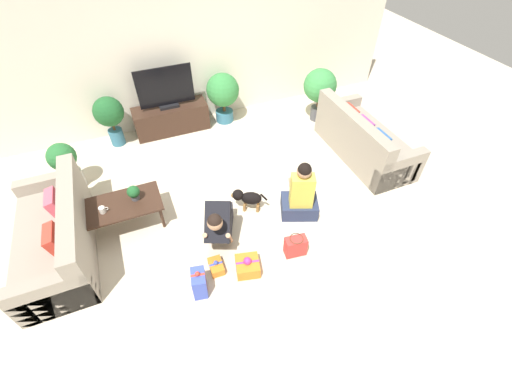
% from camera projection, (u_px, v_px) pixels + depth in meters
% --- Properties ---
extents(ground_plane, '(16.00, 16.00, 0.00)m').
position_uv_depth(ground_plane, '(238.00, 204.00, 5.22)').
color(ground_plane, beige).
extents(wall_back, '(8.40, 0.06, 2.60)m').
position_uv_depth(wall_back, '(184.00, 54.00, 6.05)').
color(wall_back, silver).
rests_on(wall_back, ground_plane).
extents(sofa_left, '(0.85, 1.93, 0.85)m').
position_uv_depth(sofa_left, '(58.00, 237.00, 4.39)').
color(sofa_left, gray).
rests_on(sofa_left, ground_plane).
extents(sofa_right, '(0.85, 1.93, 0.85)m').
position_uv_depth(sofa_right, '(363.00, 140.00, 5.87)').
color(sofa_right, gray).
rests_on(sofa_right, ground_plane).
extents(coffee_table, '(1.09, 0.60, 0.41)m').
position_uv_depth(coffee_table, '(121.00, 207.00, 4.67)').
color(coffee_table, '#382319').
rests_on(coffee_table, ground_plane).
extents(tv_console, '(1.36, 0.46, 0.51)m').
position_uv_depth(tv_console, '(172.00, 119.00, 6.46)').
color(tv_console, '#382319').
rests_on(tv_console, ground_plane).
extents(tv, '(0.99, 0.20, 0.75)m').
position_uv_depth(tv, '(166.00, 90.00, 6.05)').
color(tv, black).
rests_on(tv, tv_console).
extents(potted_plant_back_right, '(0.62, 0.62, 0.97)m').
position_uv_depth(potted_plant_back_right, '(223.00, 93.00, 6.46)').
color(potted_plant_back_right, '#336B84').
rests_on(potted_plant_back_right, ground_plane).
extents(potted_plant_corner_right, '(0.62, 0.62, 1.04)m').
position_uv_depth(potted_plant_corner_right, '(320.00, 87.00, 6.44)').
color(potted_plant_corner_right, '#4C4C51').
rests_on(potted_plant_corner_right, ground_plane).
extents(potted_plant_corner_left, '(0.42, 0.42, 0.80)m').
position_uv_depth(potted_plant_corner_left, '(65.00, 164.00, 5.20)').
color(potted_plant_corner_left, beige).
rests_on(potted_plant_corner_left, ground_plane).
extents(potted_plant_back_left, '(0.51, 0.51, 0.92)m').
position_uv_depth(potted_plant_back_left, '(109.00, 115.00, 5.90)').
color(potted_plant_back_left, '#336B84').
rests_on(potted_plant_back_left, ground_plane).
extents(person_kneeling, '(0.59, 0.85, 0.80)m').
position_uv_depth(person_kneeling, '(219.00, 222.00, 4.51)').
color(person_kneeling, '#23232D').
rests_on(person_kneeling, ground_plane).
extents(person_sitting, '(0.63, 0.59, 0.97)m').
position_uv_depth(person_sitting, '(301.00, 196.00, 4.84)').
color(person_sitting, '#283351').
rests_on(person_sitting, ground_plane).
extents(dog, '(0.49, 0.32, 0.35)m').
position_uv_depth(dog, '(247.00, 198.00, 5.00)').
color(dog, black).
rests_on(dog, ground_plane).
extents(gift_box_a, '(0.18, 0.26, 0.17)m').
position_uv_depth(gift_box_a, '(216.00, 266.00, 4.35)').
color(gift_box_a, orange).
rests_on(gift_box_a, ground_plane).
extents(gift_box_b, '(0.35, 0.35, 0.25)m').
position_uv_depth(gift_box_b, '(248.00, 266.00, 4.32)').
color(gift_box_b, orange).
rests_on(gift_box_b, ground_plane).
extents(gift_box_c, '(0.21, 0.28, 0.40)m').
position_uv_depth(gift_box_c, '(199.00, 283.00, 4.06)').
color(gift_box_c, '#3D51BC').
rests_on(gift_box_c, ground_plane).
extents(gift_bag_a, '(0.30, 0.20, 0.31)m').
position_uv_depth(gift_bag_a, '(296.00, 246.00, 4.47)').
color(gift_bag_a, red).
rests_on(gift_bag_a, ground_plane).
extents(mug, '(0.12, 0.08, 0.09)m').
position_uv_depth(mug, '(103.00, 210.00, 4.51)').
color(mug, silver).
rests_on(mug, coffee_table).
extents(tabletop_plant, '(0.17, 0.17, 0.22)m').
position_uv_depth(tabletop_plant, '(134.00, 192.00, 4.64)').
color(tabletop_plant, '#4C4C51').
rests_on(tabletop_plant, coffee_table).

